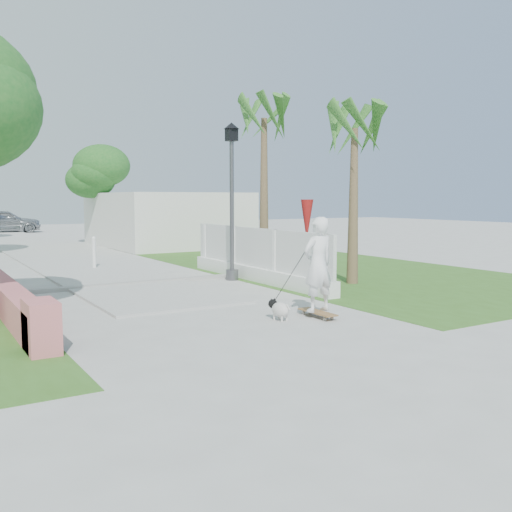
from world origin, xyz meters
TOP-DOWN VIEW (x-y plane):
  - ground at (0.00, 0.00)m, footprint 90.00×90.00m
  - path_strip at (0.00, 20.00)m, footprint 3.20×36.00m
  - curb at (0.00, 6.00)m, footprint 6.50×0.25m
  - grass_right at (7.00, 8.00)m, footprint 8.00×20.00m
  - pink_wall at (-3.30, 3.55)m, footprint 0.45×8.20m
  - lattice_fence at (3.40, 5.00)m, footprint 0.35×7.00m
  - building_right at (6.00, 18.00)m, footprint 6.00×8.00m
  - street_lamp at (2.90, 5.50)m, footprint 0.44×0.44m
  - bollard at (0.20, 10.00)m, footprint 0.14×0.14m
  - patio_umbrella at (4.80, 4.50)m, footprint 0.36×0.36m
  - tree_path_right at (3.22, 19.98)m, footprint 3.00×3.00m
  - palm_far at (4.60, 6.50)m, footprint 1.80×1.80m
  - palm_near at (5.40, 3.20)m, footprint 1.80×1.80m
  - skateboarder at (1.74, 0.14)m, footprint 1.14×0.98m
  - dog at (1.04, 0.26)m, footprint 0.34×0.60m
  - parked_car at (0.51, 33.38)m, footprint 4.74×1.94m

SIDE VIEW (x-z plane):
  - ground at x=0.00m, z-range 0.00..0.00m
  - grass_right at x=7.00m, z-range 0.00..0.01m
  - path_strip at x=0.00m, z-range 0.00..0.06m
  - curb at x=0.00m, z-range 0.00..0.10m
  - dog at x=1.04m, z-range 0.02..0.43m
  - pink_wall at x=-3.30m, z-range -0.09..0.71m
  - lattice_fence at x=3.40m, z-range -0.21..1.29m
  - bollard at x=0.20m, z-range 0.04..1.13m
  - parked_car at x=0.51m, z-range 0.00..1.61m
  - skateboarder at x=1.74m, z-range 0.00..1.97m
  - building_right at x=6.00m, z-range 0.00..2.60m
  - patio_umbrella at x=4.80m, z-range 0.54..2.84m
  - street_lamp at x=2.90m, z-range 0.21..4.65m
  - tree_path_right at x=3.22m, z-range 1.10..5.89m
  - palm_near at x=5.40m, z-range 1.60..6.30m
  - palm_far at x=4.60m, z-range 1.83..7.13m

